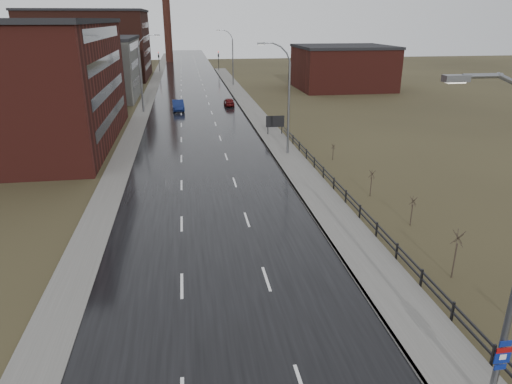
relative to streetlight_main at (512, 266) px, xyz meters
name	(u,v)px	position (x,y,z in m)	size (l,w,h in m)	color
road	(197,113)	(-8.47, 58.00, -6.03)	(14.00, 300.00, 0.06)	black
sidewalk_right	(288,157)	(0.13, 33.00, -5.97)	(3.20, 180.00, 0.18)	#595651
curb_right	(273,157)	(-1.39, 33.00, -5.97)	(0.16, 180.00, 0.18)	slate
sidewalk_left	(141,115)	(-16.67, 58.00, -6.00)	(2.40, 260.00, 0.12)	#595651
warehouse_near	(5,84)	(-29.46, 43.00, 0.70)	(22.44, 28.56, 13.50)	#471914
warehouse_mid	(91,68)	(-26.46, 76.00, -0.80)	(16.32, 20.40, 10.50)	slate
warehouse_far	(90,45)	(-31.47, 106.00, 1.70)	(26.52, 24.48, 15.50)	#331611
building_right	(343,67)	(21.83, 80.00, -1.80)	(18.36, 16.32, 8.50)	#471914
smokestack	(167,12)	(-14.47, 148.00, 9.44)	(2.70, 2.70, 30.70)	#331611
streetlight_main	(512,266)	(0.00, 0.00, 0.00)	(3.91, 0.29, 12.11)	slate
streetlight_right_mid	(286,99)	(0.03, 34.00, -0.22)	(3.36, 0.28, 11.35)	slate
streetlight_left	(142,73)	(-16.17, 60.00, -0.22)	(3.36, 0.28, 11.35)	slate
streetlight_right_far	(231,57)	(0.03, 88.00, -0.22)	(3.36, 0.28, 11.35)	slate
guardrail	(364,214)	(1.83, 16.32, -5.35)	(0.10, 53.05, 1.10)	black
shrub_c	(456,253)	(4.03, 8.67, -4.54)	(0.67, 0.71, 2.86)	#382D23
shrub_d	(412,210)	(4.95, 15.47, -4.94)	(0.50, 0.53, 2.11)	#382D23
shrub_e	(371,182)	(4.34, 21.23, -4.90)	(0.52, 0.55, 2.18)	#382D23
shrub_f	(333,152)	(4.47, 31.49, -5.20)	(0.40, 0.41, 1.63)	#382D23
billboard	(275,122)	(0.63, 42.57, -4.39)	(2.27, 0.17, 2.44)	black
traffic_light_left	(159,54)	(-16.47, 118.00, -1.46)	(0.58, 2.73, 5.30)	black
traffic_light_right	(218,54)	(-0.47, 118.00, -1.46)	(0.58, 2.73, 5.30)	black
car_near	(178,106)	(-11.22, 60.73, -5.25)	(1.71, 4.89, 1.61)	#0E1947
car_far	(229,102)	(-2.97, 63.52, -5.41)	(1.54, 3.84, 1.31)	#500D0E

